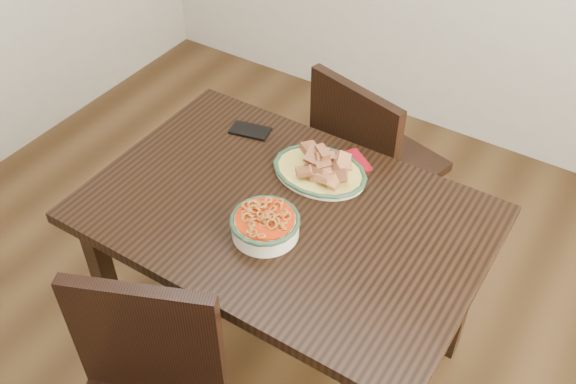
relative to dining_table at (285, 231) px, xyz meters
The scene contains 7 objects.
floor 0.67m from the dining_table, 148.58° to the right, with size 3.50×3.50×0.00m, color #362311.
dining_table is the anchor object (origin of this frame).
chair_far 0.66m from the dining_table, 91.06° to the left, with size 0.51×0.51×0.89m.
fish_plate 0.25m from the dining_table, 88.48° to the left, with size 0.32×0.25×0.11m.
noodle_bowl 0.18m from the dining_table, 86.76° to the right, with size 0.21×0.21×0.08m.
smartphone 0.43m from the dining_table, 139.75° to the left, with size 0.14×0.07×0.01m, color black.
napkin 0.33m from the dining_table, 77.32° to the left, with size 0.12×0.10×0.01m, color maroon.
Camera 1 is at (0.90, -1.13, 2.14)m, focal length 40.00 mm.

